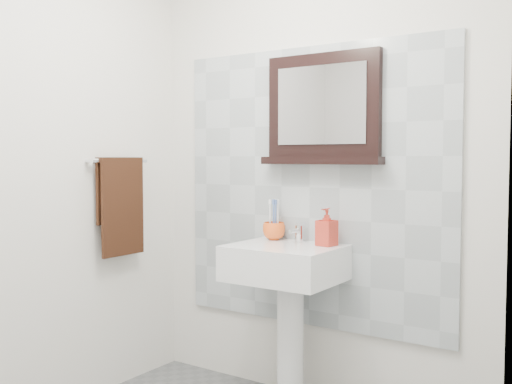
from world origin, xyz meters
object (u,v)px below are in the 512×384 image
(pedestal_sink, at_px, (286,280))
(soap_dispenser, at_px, (327,227))
(hand_towel, at_px, (121,198))
(framed_mirror, at_px, (323,112))
(toothbrush_cup, at_px, (274,231))

(pedestal_sink, bearing_deg, soap_dispenser, 28.50)
(pedestal_sink, xyz_separation_m, soap_dispenser, (0.18, 0.10, 0.28))
(hand_towel, bearing_deg, pedestal_sink, 16.53)
(soap_dispenser, height_order, framed_mirror, framed_mirror)
(framed_mirror, bearing_deg, soap_dispenser, -50.53)
(soap_dispenser, xyz_separation_m, hand_towel, (-1.10, -0.37, 0.12))
(toothbrush_cup, height_order, soap_dispenser, soap_dispenser)
(toothbrush_cup, xyz_separation_m, soap_dispenser, (0.34, -0.04, 0.05))
(soap_dispenser, bearing_deg, framed_mirror, 137.89)
(pedestal_sink, distance_m, framed_mirror, 0.90)
(toothbrush_cup, bearing_deg, framed_mirror, 10.61)
(soap_dispenser, distance_m, framed_mirror, 0.60)
(toothbrush_cup, distance_m, hand_towel, 0.88)
(soap_dispenser, relative_size, framed_mirror, 0.28)
(soap_dispenser, bearing_deg, toothbrush_cup, -177.71)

